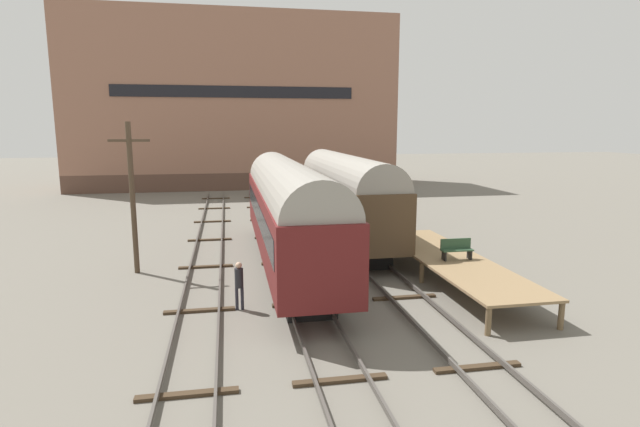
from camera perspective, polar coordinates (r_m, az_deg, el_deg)
ground_plane at (r=22.41m, az=-2.84°, el=-7.78°), size 200.00×200.00×0.00m
track_left at (r=22.23m, az=-13.22°, el=-7.81°), size 2.60×60.00×0.26m
track_middle at (r=22.37m, az=-2.84°, el=-7.43°), size 2.60×60.00×0.26m
track_right at (r=23.22m, az=7.07°, el=-6.85°), size 2.60×60.00×0.26m
train_car_maroon at (r=23.94m, az=-3.64°, el=0.68°), size 2.94×17.87×5.21m
train_car_brown at (r=29.46m, az=2.96°, el=2.41°), size 2.85×15.38×5.20m
station_platform at (r=22.95m, az=14.72°, el=-5.10°), size 2.98×11.80×1.07m
bench at (r=22.59m, az=15.32°, el=-3.87°), size 1.40×0.40×0.91m
person_worker at (r=19.00m, az=-9.24°, el=-7.62°), size 0.32×0.32×1.85m
utility_pole at (r=24.52m, az=-20.65°, el=1.93°), size 1.80×0.24×7.03m
warehouse_building at (r=59.52m, az=-9.71°, el=12.30°), size 35.61×10.64×18.91m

